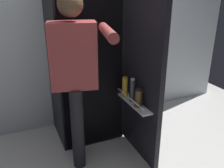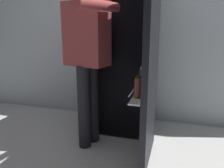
% 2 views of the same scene
% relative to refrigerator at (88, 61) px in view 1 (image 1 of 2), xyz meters
% --- Properties ---
extents(ground_plane, '(5.16, 5.16, 0.00)m').
position_rel_refrigerator_xyz_m(ground_plane, '(-0.03, -0.49, -0.90)').
color(ground_plane, silver).
extents(kitchen_wall, '(4.40, 0.10, 2.49)m').
position_rel_refrigerator_xyz_m(kitchen_wall, '(-0.03, 0.40, 0.35)').
color(kitchen_wall, silver).
rests_on(kitchen_wall, ground_plane).
extents(refrigerator, '(0.74, 1.26, 1.79)m').
position_rel_refrigerator_xyz_m(refrigerator, '(0.00, 0.00, 0.00)').
color(refrigerator, black).
rests_on(refrigerator, ground_plane).
extents(person, '(0.54, 0.76, 1.62)m').
position_rel_refrigerator_xyz_m(person, '(-0.26, -0.45, 0.07)').
color(person, black).
rests_on(person, ground_plane).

